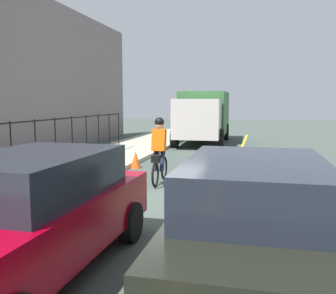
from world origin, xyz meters
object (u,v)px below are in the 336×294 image
(cyclist_lead, at_px, (159,151))
(traffic_cone_near, at_px, (136,160))
(parked_sedan_rear, at_px, (29,213))
(box_truck_background, at_px, (204,114))
(patrol_sedan, at_px, (254,219))

(cyclist_lead, bearing_deg, traffic_cone_near, 32.04)
(parked_sedan_rear, bearing_deg, traffic_cone_near, -170.53)
(parked_sedan_rear, bearing_deg, cyclist_lead, 178.75)
(traffic_cone_near, bearing_deg, cyclist_lead, -146.25)
(box_truck_background, bearing_deg, patrol_sedan, 9.02)
(patrol_sedan, distance_m, parked_sedan_rear, 2.85)
(cyclist_lead, relative_size, patrol_sedan, 0.41)
(box_truck_background, bearing_deg, traffic_cone_near, -8.73)
(cyclist_lead, relative_size, parked_sedan_rear, 0.41)
(parked_sedan_rear, bearing_deg, patrol_sedan, 99.61)
(parked_sedan_rear, distance_m, traffic_cone_near, 7.91)
(traffic_cone_near, bearing_deg, parked_sedan_rear, -171.05)
(box_truck_background, bearing_deg, parked_sedan_rear, -1.06)
(parked_sedan_rear, height_order, traffic_cone_near, parked_sedan_rear)
(traffic_cone_near, bearing_deg, patrol_sedan, -151.20)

